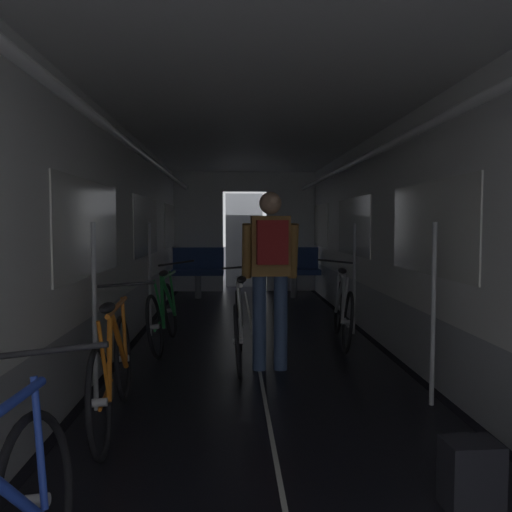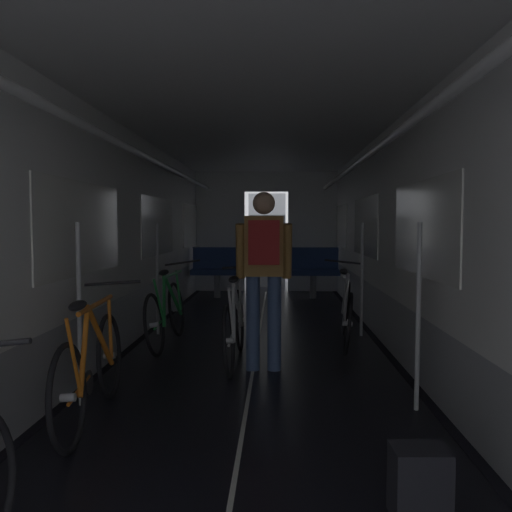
# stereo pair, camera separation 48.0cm
# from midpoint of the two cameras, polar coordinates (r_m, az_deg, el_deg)

# --- Properties ---
(train_car_shell) EXTENTS (3.14, 12.34, 2.57)m
(train_car_shell) POSITION_cam_midpoint_polar(r_m,az_deg,el_deg) (5.40, -2.45, 6.80)
(train_car_shell) COLOR black
(train_car_shell) RESTS_ON ground
(bench_seat_far_left) EXTENTS (0.98, 0.51, 0.95)m
(bench_seat_far_left) POSITION_cam_midpoint_polar(r_m,az_deg,el_deg) (9.94, -7.69, -1.26)
(bench_seat_far_left) COLOR gray
(bench_seat_far_left) RESTS_ON ground
(bench_seat_far_right) EXTENTS (0.98, 0.51, 0.95)m
(bench_seat_far_right) POSITION_cam_midpoint_polar(r_m,az_deg,el_deg) (9.94, 2.70, -1.23)
(bench_seat_far_right) COLOR gray
(bench_seat_far_right) RESTS_ON ground
(bicycle_orange) EXTENTS (0.44, 1.69, 0.94)m
(bicycle_orange) POSITION_cam_midpoint_polar(r_m,az_deg,el_deg) (3.86, -18.77, -11.74)
(bicycle_orange) COLOR black
(bicycle_orange) RESTS_ON ground
(bicycle_green) EXTENTS (0.44, 1.69, 0.96)m
(bicycle_green) POSITION_cam_midpoint_polar(r_m,az_deg,el_deg) (6.06, -12.26, -6.14)
(bicycle_green) COLOR black
(bicycle_green) RESTS_ON ground
(bicycle_silver) EXTENTS (0.44, 1.69, 0.95)m
(bicycle_silver) POSITION_cam_midpoint_polar(r_m,az_deg,el_deg) (6.20, 7.20, -5.85)
(bicycle_silver) COLOR black
(bicycle_silver) RESTS_ON ground
(person_cyclist_aisle) EXTENTS (0.54, 0.38, 1.69)m
(person_cyclist_aisle) POSITION_cam_midpoint_polar(r_m,az_deg,el_deg) (4.91, -1.21, -0.84)
(person_cyclist_aisle) COLOR #384C75
(person_cyclist_aisle) RESTS_ON ground
(bicycle_white_in_aisle) EXTENTS (0.44, 1.69, 0.94)m
(bicycle_white_in_aisle) POSITION_cam_midpoint_polar(r_m,az_deg,el_deg) (5.26, -4.53, -7.49)
(bicycle_white_in_aisle) COLOR black
(bicycle_white_in_aisle) RESTS_ON ground
(backpack_on_floor) EXTENTS (0.27, 0.21, 0.34)m
(backpack_on_floor) POSITION_cam_midpoint_polar(r_m,az_deg,el_deg) (2.86, 17.56, -21.81)
(backpack_on_floor) COLOR black
(backpack_on_floor) RESTS_ON ground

